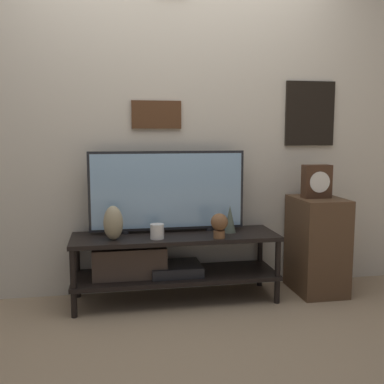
{
  "coord_description": "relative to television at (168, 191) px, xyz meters",
  "views": [
    {
      "loc": [
        -0.45,
        -2.83,
        1.2
      ],
      "look_at": [
        0.12,
        0.26,
        0.79
      ],
      "focal_mm": 42.0,
      "sensor_mm": 36.0,
      "label": 1
    }
  ],
  "objects": [
    {
      "name": "ground_plane",
      "position": [
        0.04,
        -0.36,
        -0.79
      ],
      "size": [
        12.0,
        12.0,
        0.0
      ],
      "primitive_type": "plane",
      "color": "#997F60"
    },
    {
      "name": "wall_back",
      "position": [
        0.05,
        0.17,
        0.57
      ],
      "size": [
        6.4,
        0.08,
        2.7
      ],
      "color": "beige",
      "rests_on": "ground_plane"
    },
    {
      "name": "media_console",
      "position": [
        -0.07,
        -0.1,
        -0.48
      ],
      "size": [
        1.46,
        0.44,
        0.48
      ],
      "color": "black",
      "rests_on": "ground_plane"
    },
    {
      "name": "television",
      "position": [
        0.0,
        0.0,
        0.0
      ],
      "size": [
        1.12,
        0.05,
        0.59
      ],
      "color": "black",
      "rests_on": "media_console"
    },
    {
      "name": "vase_slim_bronze",
      "position": [
        0.44,
        -0.09,
        -0.21
      ],
      "size": [
        0.09,
        0.09,
        0.2
      ],
      "color": "#4C5647",
      "rests_on": "media_console"
    },
    {
      "name": "vase_urn_stoneware",
      "position": [
        -0.39,
        -0.17,
        -0.19
      ],
      "size": [
        0.13,
        0.12,
        0.23
      ],
      "color": "tan",
      "rests_on": "media_console"
    },
    {
      "name": "candle_jar",
      "position": [
        -0.1,
        -0.19,
        -0.25
      ],
      "size": [
        0.09,
        0.09,
        0.1
      ],
      "color": "silver",
      "rests_on": "media_console"
    },
    {
      "name": "decorative_bust",
      "position": [
        0.32,
        -0.25,
        -0.21
      ],
      "size": [
        0.12,
        0.12,
        0.17
      ],
      "color": "brown",
      "rests_on": "media_console"
    },
    {
      "name": "side_table",
      "position": [
        1.12,
        -0.1,
        -0.43
      ],
      "size": [
        0.34,
        0.45,
        0.72
      ],
      "color": "#513823",
      "rests_on": "ground_plane"
    },
    {
      "name": "mantel_clock",
      "position": [
        1.1,
        -0.1,
        0.06
      ],
      "size": [
        0.21,
        0.11,
        0.25
      ],
      "color": "#422819",
      "rests_on": "side_table"
    }
  ]
}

